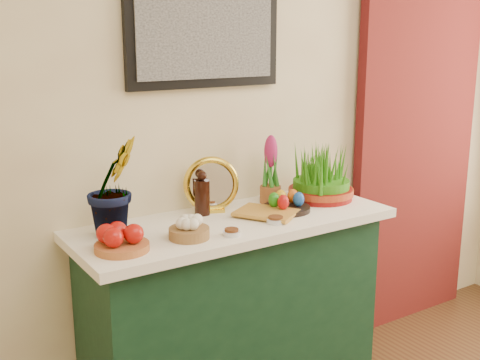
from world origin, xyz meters
name	(u,v)px	position (x,y,z in m)	size (l,w,h in m)	color
sideboard	(234,318)	(-0.11, 2.00, 0.42)	(1.30, 0.45, 0.85)	#143820
tablecloth	(234,223)	(-0.11, 2.00, 0.87)	(1.40, 0.55, 0.04)	white
hyacinth_green	(113,170)	(-0.61, 2.08, 1.15)	(0.26, 0.22, 0.52)	#2C7D24
apple_bowl	(122,240)	(-0.66, 1.90, 0.93)	(0.24, 0.24, 0.10)	#A95C2C
garlic_basket	(189,229)	(-0.39, 1.88, 0.93)	(0.21, 0.21, 0.09)	olive
vinegar_cruet	(202,195)	(-0.19, 2.13, 0.98)	(0.07, 0.07, 0.20)	black
mirror	(211,185)	(-0.13, 2.15, 1.01)	(0.25, 0.15, 0.25)	gold
book	(257,218)	(-0.05, 1.91, 0.91)	(0.17, 0.25, 0.03)	#BC842F
spice_dish_left	(231,232)	(-0.23, 1.82, 0.90)	(0.07, 0.07, 0.03)	silver
spice_dish_right	(276,220)	(0.01, 1.85, 0.90)	(0.08, 0.08, 0.03)	silver
egg_plate	(286,204)	(0.15, 1.97, 0.92)	(0.28, 0.28, 0.09)	black
hyacinth_pink	(271,173)	(0.17, 2.12, 1.03)	(0.10, 0.10, 0.32)	brown
wheatgrass_sabzeh	(321,176)	(0.41, 2.04, 1.00)	(0.31, 0.31, 0.25)	maroon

